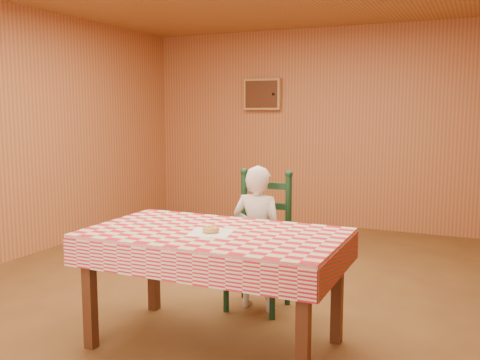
# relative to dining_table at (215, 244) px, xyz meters

# --- Properties ---
(ground) EXTENTS (6.00, 6.00, 0.00)m
(ground) POSITION_rel_dining_table_xyz_m (-0.32, 0.91, -0.69)
(ground) COLOR brown
(ground) RESTS_ON ground
(cabin_walls) EXTENTS (5.10, 6.05, 2.65)m
(cabin_walls) POSITION_rel_dining_table_xyz_m (-0.32, 1.44, 1.14)
(cabin_walls) COLOR #BC7244
(cabin_walls) RESTS_ON ground
(dining_table) EXTENTS (1.66, 0.96, 0.77)m
(dining_table) POSITION_rel_dining_table_xyz_m (0.00, 0.00, 0.00)
(dining_table) COLOR #4F2915
(dining_table) RESTS_ON ground
(ladder_chair) EXTENTS (0.44, 0.40, 1.08)m
(ladder_chair) POSITION_rel_dining_table_xyz_m (0.00, 0.79, -0.18)
(ladder_chair) COLOR black
(ladder_chair) RESTS_ON ground
(seated_child) EXTENTS (0.41, 0.27, 1.12)m
(seated_child) POSITION_rel_dining_table_xyz_m (-0.00, 0.73, -0.13)
(seated_child) COLOR silver
(seated_child) RESTS_ON ground
(napkin) EXTENTS (0.31, 0.31, 0.00)m
(napkin) POSITION_rel_dining_table_xyz_m (-0.00, -0.05, 0.08)
(napkin) COLOR white
(napkin) RESTS_ON dining_table
(donut) EXTENTS (0.14, 0.14, 0.04)m
(donut) POSITION_rel_dining_table_xyz_m (-0.00, -0.05, 0.10)
(donut) COLOR #C58F46
(donut) RESTS_ON napkin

